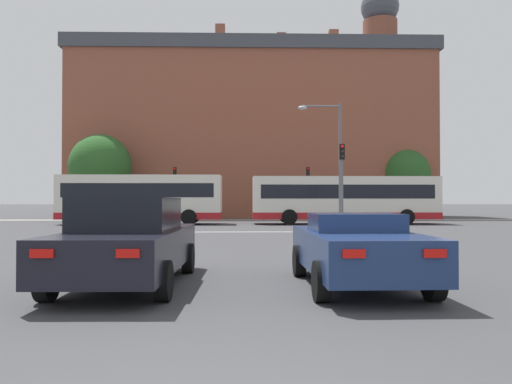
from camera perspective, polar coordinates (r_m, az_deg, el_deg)
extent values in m
cube|color=silver|center=(24.79, -1.78, -4.58)|extent=(8.53, 0.30, 0.01)
cube|color=gray|center=(39.98, -1.62, -3.21)|extent=(69.48, 2.50, 0.01)
cube|color=brown|center=(48.87, -0.49, 5.97)|extent=(33.02, 10.27, 14.95)
cube|color=#42444C|center=(50.49, -0.49, 15.11)|extent=(33.69, 10.68, 1.22)
cube|color=brown|center=(54.78, -16.14, 15.58)|extent=(0.90, 0.90, 1.95)
cube|color=brown|center=(52.63, -9.75, 16.25)|extent=(0.90, 0.90, 1.95)
cube|color=brown|center=(49.36, -4.11, 17.42)|extent=(0.90, 0.90, 1.95)
cube|color=brown|center=(51.57, 2.89, 16.60)|extent=(0.90, 0.90, 1.95)
cube|color=brown|center=(51.23, 8.83, 16.73)|extent=(0.90, 0.90, 1.95)
cube|color=brown|center=(54.20, 15.37, 15.76)|extent=(0.90, 0.90, 1.95)
cylinder|color=brown|center=(52.85, 13.99, 16.85)|extent=(3.33, 3.33, 3.10)
sphere|color=#42444C|center=(53.82, 13.97, 19.83)|extent=(3.70, 3.70, 3.70)
cube|color=black|center=(9.56, -14.29, -6.30)|extent=(1.94, 4.91, 0.70)
cube|color=black|center=(9.48, -14.35, -2.43)|extent=(1.64, 2.22, 0.60)
cylinder|color=black|center=(11.29, -16.95, -7.26)|extent=(0.23, 0.64, 0.64)
cylinder|color=black|center=(10.92, -7.76, -7.50)|extent=(0.23, 0.64, 0.64)
cylinder|color=black|center=(8.45, -22.81, -9.36)|extent=(0.23, 0.64, 0.64)
cylinder|color=black|center=(7.95, -10.52, -9.95)|extent=(0.23, 0.64, 0.64)
cube|color=red|center=(7.39, -23.28, -6.47)|extent=(0.32, 0.05, 0.12)
cube|color=red|center=(7.03, -14.43, -6.81)|extent=(0.32, 0.05, 0.12)
cube|color=navy|center=(9.26, 11.44, -6.55)|extent=(1.90, 4.27, 0.68)
cube|color=navy|center=(9.32, 11.27, -3.42)|extent=(1.59, 1.30, 0.32)
cylinder|color=black|center=(10.42, 4.97, -7.83)|extent=(0.23, 0.64, 0.64)
cylinder|color=black|center=(10.78, 14.32, -7.57)|extent=(0.23, 0.64, 0.64)
cylinder|color=black|center=(7.84, 7.46, -10.09)|extent=(0.23, 0.64, 0.64)
cylinder|color=black|center=(8.32, 19.61, -9.51)|extent=(0.23, 0.64, 0.64)
cube|color=red|center=(7.04, 11.12, -6.94)|extent=(0.32, 0.06, 0.12)
cube|color=red|center=(7.38, 19.75, -6.62)|extent=(0.32, 0.06, 0.12)
cube|color=silver|center=(33.78, 10.07, -0.65)|extent=(12.22, 2.52, 2.79)
cube|color=#AD191E|center=(33.79, 10.07, -2.64)|extent=(12.24, 2.54, 0.44)
cube|color=black|center=(33.78, 10.06, 0.01)|extent=(11.24, 2.55, 0.90)
cylinder|color=black|center=(32.05, 3.84, -2.87)|extent=(1.00, 0.28, 1.00)
cylinder|color=black|center=(34.45, 3.48, -2.74)|extent=(1.00, 0.28, 1.00)
cylinder|color=black|center=(33.59, 16.84, -2.75)|extent=(1.00, 0.28, 1.00)
cylinder|color=black|center=(35.90, 15.63, -2.64)|extent=(1.00, 0.28, 1.00)
cube|color=silver|center=(33.79, -12.96, -0.58)|extent=(10.55, 2.57, 2.87)
cube|color=#AD191E|center=(33.81, -12.97, -2.63)|extent=(10.57, 2.59, 0.44)
cube|color=black|center=(33.80, -12.96, 0.16)|extent=(9.70, 2.60, 0.90)
cylinder|color=black|center=(33.44, -18.90, -2.74)|extent=(1.00, 0.28, 1.00)
cylinder|color=black|center=(35.80, -17.71, -2.63)|extent=(1.00, 0.28, 1.00)
cylinder|color=black|center=(32.08, -7.68, -2.86)|extent=(1.00, 0.28, 1.00)
cylinder|color=black|center=(34.53, -7.23, -2.73)|extent=(1.00, 0.28, 1.00)
cylinder|color=slate|center=(40.02, 5.96, -0.75)|extent=(0.12, 0.12, 3.44)
cube|color=black|center=(40.09, 5.96, 2.28)|extent=(0.26, 0.20, 0.80)
sphere|color=red|center=(39.97, 5.98, 2.66)|extent=(0.17, 0.17, 0.17)
sphere|color=black|center=(39.96, 5.98, 2.29)|extent=(0.17, 0.17, 0.17)
sphere|color=black|center=(39.94, 5.98, 1.92)|extent=(0.17, 0.17, 0.17)
cylinder|color=slate|center=(26.09, 9.82, -0.35)|extent=(0.12, 0.12, 3.68)
cube|color=black|center=(26.21, 9.80, 4.55)|extent=(0.26, 0.20, 0.80)
sphere|color=red|center=(26.11, 9.86, 5.14)|extent=(0.17, 0.17, 0.17)
sphere|color=black|center=(26.09, 9.86, 4.58)|extent=(0.17, 0.17, 0.17)
sphere|color=black|center=(26.06, 9.86, 4.02)|extent=(0.17, 0.17, 0.17)
cylinder|color=slate|center=(39.78, -9.28, -0.78)|extent=(0.12, 0.12, 3.39)
cube|color=black|center=(39.84, -9.27, 2.24)|extent=(0.26, 0.20, 0.80)
sphere|color=red|center=(39.73, -9.30, 2.61)|extent=(0.17, 0.17, 0.17)
sphere|color=black|center=(39.71, -9.30, 2.25)|extent=(0.17, 0.17, 0.17)
sphere|color=black|center=(39.70, -9.30, 1.88)|extent=(0.17, 0.17, 0.17)
cylinder|color=slate|center=(27.73, 9.60, 2.94)|extent=(0.16, 0.16, 6.90)
cylinder|color=slate|center=(27.97, 7.47, 9.71)|extent=(2.07, 0.10, 0.10)
ellipsoid|color=#B2B2B7|center=(27.82, 5.33, 9.56)|extent=(0.50, 0.36, 0.22)
cylinder|color=#333851|center=(39.57, -7.88, -2.64)|extent=(0.13, 0.13, 0.82)
cylinder|color=#333851|center=(39.72, -7.99, -2.63)|extent=(0.13, 0.13, 0.82)
cube|color=tan|center=(39.63, -7.93, -1.58)|extent=(0.40, 0.45, 0.65)
sphere|color=tan|center=(39.63, -7.93, -0.93)|extent=(0.25, 0.25, 0.25)
cylinder|color=black|center=(40.52, 11.16, -2.57)|extent=(0.13, 0.13, 0.84)
cylinder|color=black|center=(40.58, 11.39, -2.57)|extent=(0.13, 0.13, 0.84)
cube|color=navy|center=(40.54, 11.27, -1.51)|extent=(0.43, 0.27, 0.67)
sphere|color=tan|center=(40.54, 11.27, -0.86)|extent=(0.25, 0.25, 0.25)
cylinder|color=#333851|center=(41.45, 10.19, -2.53)|extent=(0.13, 0.13, 0.85)
cylinder|color=#333851|center=(41.33, 10.02, -2.53)|extent=(0.13, 0.13, 0.85)
cube|color=#B21E23|center=(41.38, 10.10, -1.47)|extent=(0.45, 0.41, 0.68)
sphere|color=tan|center=(41.38, 10.10, -0.83)|extent=(0.26, 0.26, 0.26)
cylinder|color=#4C3823|center=(46.36, 16.73, -1.58)|extent=(0.36, 0.36, 2.08)
ellipsoid|color=#285623|center=(46.42, 16.72, 1.96)|extent=(4.30, 4.30, 4.52)
cylinder|color=#4C3823|center=(42.53, -17.39, -1.54)|extent=(0.36, 0.36, 2.21)
ellipsoid|color=#285623|center=(42.62, -17.36, 2.80)|extent=(4.99, 4.99, 5.24)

